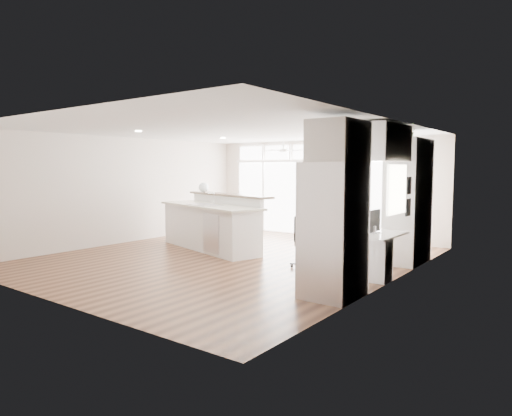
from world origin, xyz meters
The scene contains 24 objects.
floor centered at (0.00, 0.00, -0.01)m, with size 7.00×8.00×0.02m, color #422414.
ceiling centered at (0.00, 0.00, 2.70)m, with size 7.00×8.00×0.02m, color silver.
wall_back centered at (0.00, 4.00, 1.35)m, with size 7.00×0.04×2.70m, color beige.
wall_front centered at (0.00, -4.00, 1.35)m, with size 7.00×0.04×2.70m, color beige.
wall_left centered at (-3.50, 0.00, 1.35)m, with size 0.04×8.00×2.70m, color beige.
wall_right centered at (3.50, 0.00, 1.35)m, with size 0.04×8.00×2.70m, color beige.
glass_wall centered at (0.00, 3.94, 1.05)m, with size 5.80×0.06×2.08m, color white.
transom_row centered at (0.00, 3.94, 2.38)m, with size 5.90×0.06×0.40m, color white.
desk_window centered at (3.46, 0.30, 1.55)m, with size 0.04×0.85×0.85m, color white.
ceiling_fan centered at (-0.50, 2.80, 2.48)m, with size 1.16×1.16×0.32m, color white.
recessed_lights centered at (0.00, 0.20, 2.68)m, with size 3.40×3.00×0.02m, color beige.
oven_cabinet centered at (3.17, 1.80, 1.25)m, with size 0.64×1.20×2.50m, color white.
desk_nook centered at (3.13, 0.30, 0.38)m, with size 0.72×1.30×0.76m, color white.
upper_cabinets centered at (3.17, 0.30, 2.35)m, with size 0.64×1.30×0.64m, color white.
refrigerator centered at (3.11, -1.35, 1.00)m, with size 0.76×0.90×2.00m, color silver.
fridge_cabinet centered at (3.17, -1.35, 2.30)m, with size 0.64×0.90×0.60m, color white.
framed_photos centered at (3.46, 0.92, 1.40)m, with size 0.06×0.22×0.80m, color black.
kitchen_island centered at (-1.08, 0.52, 0.65)m, with size 3.26×1.23×1.30m, color white.
rug centered at (2.51, -0.05, 0.01)m, with size 0.98×0.71×0.01m, color #331E10.
office_chair centered at (1.84, 0.09, 0.50)m, with size 0.52×0.48×0.99m, color black.
fishbowl centered at (-1.87, 1.17, 1.42)m, with size 0.25×0.25×0.25m, color white.
monitor centered at (3.05, 0.30, 0.98)m, with size 0.09×0.53×0.44m, color black.
keyboard centered at (2.88, 0.30, 0.77)m, with size 0.11×0.28×0.01m, color silver.
potted_plant centered at (3.17, 1.80, 2.62)m, with size 0.27×0.30×0.23m, color #345A26.
Camera 1 is at (6.18, -7.39, 1.91)m, focal length 32.00 mm.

